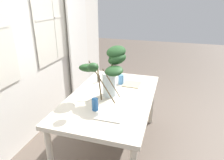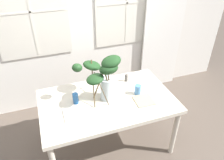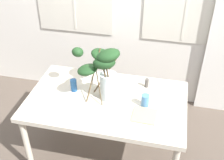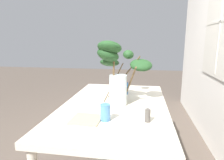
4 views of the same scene
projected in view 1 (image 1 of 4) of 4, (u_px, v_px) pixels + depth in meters
name	position (u px, v px, depth m)	size (l,w,h in m)	color
ground	(111.00, 147.00, 2.65)	(14.00, 14.00, 0.00)	brown
back_wall_with_windows	(17.00, 22.00, 2.38)	(5.01, 0.14, 3.06)	silver
curtain_sheer_side	(78.00, 30.00, 3.60)	(0.69, 0.03, 2.50)	white
dining_table	(111.00, 101.00, 2.40)	(1.54, 0.94, 0.73)	beige
vase_with_branches	(108.00, 70.00, 2.23)	(0.54, 0.57, 0.61)	silver
drinking_glass_blue_left	(95.00, 104.00, 2.05)	(0.06, 0.06, 0.13)	#235693
drinking_glass_blue_right	(121.00, 79.00, 2.68)	(0.07, 0.07, 0.12)	#4C84BC
plate_square_left	(111.00, 114.00, 1.99)	(0.26, 0.26, 0.01)	silver
plate_square_right	(132.00, 84.00, 2.67)	(0.22, 0.22, 0.01)	tan
pillar_candle	(99.00, 78.00, 2.75)	(0.04, 0.04, 0.11)	#514C47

